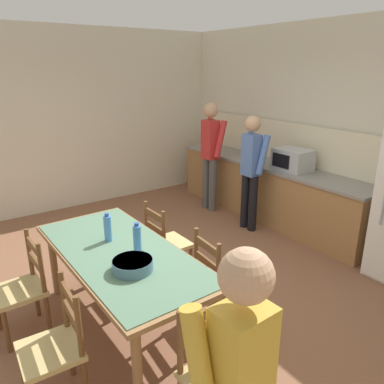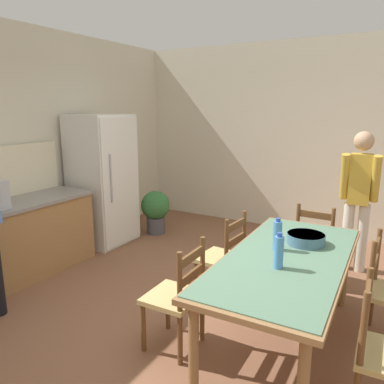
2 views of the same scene
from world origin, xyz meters
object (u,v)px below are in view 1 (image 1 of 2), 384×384
bottle_off_centre (137,239)px  chair_side_near_right (55,348)px  chair_side_far_right (219,279)px  person_at_sink (210,151)px  chair_side_far_left (166,244)px  chair_side_near_left (23,288)px  bottle_near_centre (108,228)px  chair_head_end (216,375)px  dining_table (121,259)px  microwave (293,160)px  serving_bowl (133,264)px  person_at_counter (251,167)px

bottle_off_centre → chair_side_near_right: (0.37, -0.84, -0.45)m
chair_side_far_right → person_at_sink: bearing=-31.7°
person_at_sink → chair_side_near_right: bearing=-143.1°
chair_side_far_left → bottle_off_centre: bearing=131.6°
chair_side_far_left → chair_side_near_left: (0.03, -1.48, 0.00)m
bottle_off_centre → person_at_sink: (-2.04, 2.37, 0.09)m
bottle_near_centre → person_at_sink: 3.01m
chair_side_far_left → person_at_sink: size_ratio=0.52×
chair_side_near_right → chair_head_end: bearing=44.8°
dining_table → chair_side_far_right: bearing=60.2°
microwave → chair_side_near_left: bearing=-86.2°
bottle_near_centre → serving_bowl: size_ratio=0.84×
microwave → dining_table: (0.68, -2.98, -0.34)m
dining_table → chair_side_near_right: size_ratio=2.22×
chair_side_far_left → chair_side_near_right: size_ratio=1.00×
dining_table → bottle_off_centre: size_ratio=7.48×
chair_side_near_right → chair_side_near_left: bearing=-176.7°
chair_side_near_left → chair_side_near_right: same height
serving_bowl → chair_side_near_left: (-0.79, -0.69, -0.38)m
microwave → bottle_near_centre: microwave is taller
bottle_near_centre → person_at_counter: 2.57m
chair_head_end → person_at_counter: (-2.27, 2.43, 0.49)m
bottle_near_centre → chair_side_far_left: bearing=106.4°
serving_bowl → microwave: bearing=108.8°
person_at_counter → chair_side_near_right: bearing=-155.7°
chair_side_far_right → chair_head_end: size_ratio=1.00×
bottle_near_centre → chair_side_near_right: 1.12m
bottle_near_centre → chair_head_end: 1.61m
microwave → dining_table: size_ratio=0.25×
dining_table → chair_side_far_left: (-0.47, 0.73, -0.25)m
microwave → bottle_off_centre: size_ratio=1.85×
serving_bowl → chair_side_near_left: bearing=-138.7°
chair_side_far_left → person_at_counter: bearing=-74.6°
chair_side_near_right → person_at_sink: bearing=129.0°
chair_side_far_right → chair_side_near_right: size_ratio=1.00×
serving_bowl → chair_side_near_right: 0.78m
chair_side_far_left → person_at_sink: bearing=-50.8°
microwave → dining_table: 3.08m
chair_side_far_right → dining_table: bearing=64.6°
bottle_off_centre → chair_side_far_right: size_ratio=0.30×
dining_table → microwave: bearing=102.9°
person_at_counter → dining_table: bearing=-158.4°
bottle_off_centre → person_at_sink: bearing=130.7°
chair_side_far_right → chair_side_far_left: (-0.90, -0.02, 0.00)m
chair_side_near_left → serving_bowl: bearing=39.0°
chair_head_end → serving_bowl: bearing=96.8°
bottle_near_centre → dining_table: bearing=1.2°
chair_side_far_left → person_at_sink: (-1.48, 1.75, 0.55)m
chair_side_near_left → microwave: bearing=91.4°
bottle_near_centre → chair_side_near_left: bearing=-103.9°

